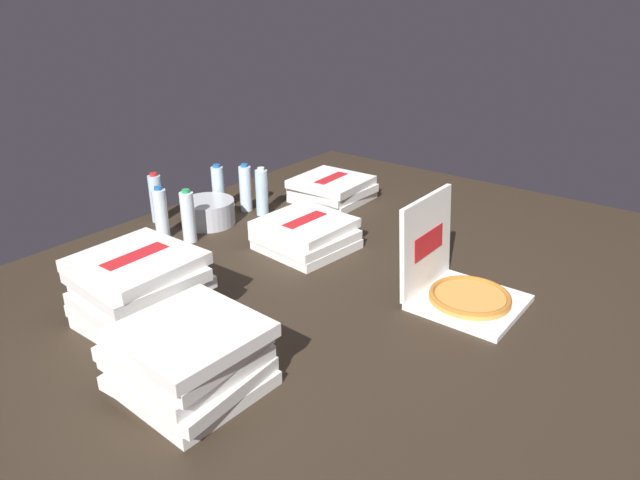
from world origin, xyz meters
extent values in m
cube|color=#2D2319|center=(0.00, 0.00, -0.01)|extent=(3.20, 2.40, 0.02)
cube|color=white|center=(0.17, -0.51, 0.01)|extent=(0.36, 0.36, 0.02)
cylinder|color=#C6893D|center=(0.17, -0.51, 0.03)|extent=(0.30, 0.30, 0.02)
torus|color=#A96324|center=(0.17, -0.51, 0.04)|extent=(0.30, 0.30, 0.02)
cube|color=white|center=(0.17, -0.32, 0.20)|extent=(0.36, 0.04, 0.36)
cube|color=red|center=(0.17, -0.33, 0.20)|extent=(0.22, 0.01, 0.09)
cube|color=white|center=(0.19, 0.28, 0.02)|extent=(0.40, 0.40, 0.04)
cube|color=white|center=(0.19, 0.29, 0.06)|extent=(0.40, 0.40, 0.04)
cube|color=white|center=(0.21, 0.31, 0.11)|extent=(0.38, 0.38, 0.04)
cube|color=red|center=(0.21, 0.31, 0.13)|extent=(0.24, 0.07, 0.00)
cube|color=white|center=(-0.78, -0.08, 0.02)|extent=(0.38, 0.38, 0.04)
cube|color=red|center=(-0.78, -0.08, 0.04)|extent=(0.24, 0.08, 0.00)
cube|color=white|center=(-0.79, -0.08, 0.06)|extent=(0.38, 0.38, 0.04)
cube|color=red|center=(-0.79, -0.08, 0.09)|extent=(0.24, 0.08, 0.00)
cube|color=white|center=(-0.78, -0.06, 0.11)|extent=(0.37, 0.37, 0.04)
cube|color=red|center=(-0.78, -0.06, 0.13)|extent=(0.24, 0.07, 0.00)
cube|color=white|center=(-0.78, -0.06, 0.15)|extent=(0.38, 0.38, 0.04)
cube|color=white|center=(-0.78, -0.08, 0.19)|extent=(0.38, 0.38, 0.04)
cube|color=white|center=(0.78, 0.58, 0.02)|extent=(0.37, 0.37, 0.04)
cube|color=white|center=(0.78, 0.57, 0.06)|extent=(0.38, 0.38, 0.04)
cube|color=white|center=(0.76, 0.58, 0.11)|extent=(0.37, 0.37, 0.04)
cube|color=red|center=(0.76, 0.58, 0.13)|extent=(0.24, 0.07, 0.00)
cube|color=white|center=(-0.65, 0.34, 0.02)|extent=(0.36, 0.36, 0.04)
cube|color=red|center=(-0.65, 0.34, 0.04)|extent=(0.23, 0.07, 0.00)
cube|color=white|center=(-0.65, 0.35, 0.06)|extent=(0.37, 0.37, 0.04)
cube|color=red|center=(-0.65, 0.35, 0.09)|extent=(0.24, 0.07, 0.00)
cube|color=white|center=(-0.66, 0.34, 0.11)|extent=(0.39, 0.39, 0.04)
cube|color=white|center=(-0.63, 0.34, 0.15)|extent=(0.39, 0.39, 0.04)
cube|color=red|center=(-0.63, 0.34, 0.17)|extent=(0.24, 0.08, 0.00)
cube|color=white|center=(-0.66, 0.34, 0.19)|extent=(0.39, 0.39, 0.04)
cube|color=white|center=(-0.64, 0.35, 0.23)|extent=(0.36, 0.36, 0.04)
cube|color=red|center=(-0.64, 0.35, 0.26)|extent=(0.24, 0.07, 0.00)
cylinder|color=#B7BABF|center=(0.12, 0.86, 0.06)|extent=(0.26, 0.26, 0.12)
cylinder|color=silver|center=(-0.01, 1.08, 0.12)|extent=(0.06, 0.06, 0.24)
cylinder|color=red|center=(-0.01, 1.08, 0.24)|extent=(0.03, 0.03, 0.02)
cylinder|color=silver|center=(0.38, 0.73, 0.12)|extent=(0.06, 0.06, 0.24)
cylinder|color=white|center=(0.38, 0.73, 0.24)|extent=(0.03, 0.03, 0.02)
cylinder|color=silver|center=(0.37, 0.84, 0.12)|extent=(0.06, 0.06, 0.24)
cylinder|color=blue|center=(0.37, 0.84, 0.24)|extent=(0.03, 0.03, 0.02)
cylinder|color=silver|center=(0.28, 0.95, 0.12)|extent=(0.06, 0.06, 0.24)
cylinder|color=blue|center=(0.28, 0.95, 0.24)|extent=(0.03, 0.03, 0.02)
cylinder|color=white|center=(-0.08, 0.76, 0.12)|extent=(0.06, 0.06, 0.24)
cylinder|color=#239951|center=(-0.08, 0.76, 0.24)|extent=(0.03, 0.03, 0.02)
cylinder|color=white|center=(-0.13, 0.89, 0.12)|extent=(0.06, 0.06, 0.24)
cylinder|color=blue|center=(-0.13, 0.89, 0.24)|extent=(0.03, 0.03, 0.02)
camera|label=1|loc=(-1.63, -1.20, 1.08)|focal=32.18mm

